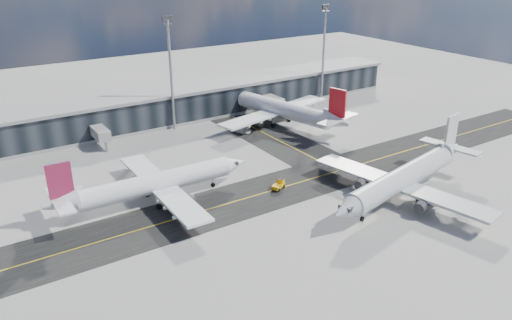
% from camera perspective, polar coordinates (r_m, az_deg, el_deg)
% --- Properties ---
extents(ground, '(300.00, 300.00, 0.00)m').
position_cam_1_polar(ground, '(94.76, 2.86, -4.52)').
color(ground, gray).
rests_on(ground, ground).
extents(taxiway_lanes, '(180.00, 63.00, 0.03)m').
position_cam_1_polar(taxiway_lanes, '(104.67, 1.17, -1.71)').
color(taxiway_lanes, black).
rests_on(taxiway_lanes, ground).
extents(terminal_concourse, '(152.00, 19.80, 8.80)m').
position_cam_1_polar(terminal_concourse, '(138.25, -10.57, 5.92)').
color(terminal_concourse, black).
rests_on(terminal_concourse, ground).
extents(floodlight_masts, '(102.50, 0.70, 28.90)m').
position_cam_1_polar(floodlight_masts, '(129.13, -9.72, 10.07)').
color(floodlight_masts, gray).
rests_on(floodlight_masts, ground).
extents(airliner_af, '(38.90, 33.08, 11.56)m').
position_cam_1_polar(airliner_af, '(93.82, -11.65, -2.69)').
color(airliner_af, white).
rests_on(airliner_af, ground).
extents(airliner_redtail, '(37.76, 43.96, 13.12)m').
position_cam_1_polar(airliner_redtail, '(134.03, 2.79, 5.85)').
color(airliner_redtail, white).
rests_on(airliner_redtail, ground).
extents(airliner_near, '(42.20, 36.20, 12.55)m').
position_cam_1_polar(airliner_near, '(97.85, 16.64, -1.90)').
color(airliner_near, '#BCBEC0').
rests_on(airliner_near, ground).
extents(baggage_tug, '(3.35, 2.58, 1.90)m').
position_cam_1_polar(baggage_tug, '(98.47, 2.65, -2.79)').
color(baggage_tug, '#F4AD0C').
rests_on(baggage_tug, ground).
extents(service_van, '(4.78, 6.48, 1.64)m').
position_cam_1_polar(service_van, '(129.17, -1.78, 3.56)').
color(service_van, white).
rests_on(service_van, ground).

